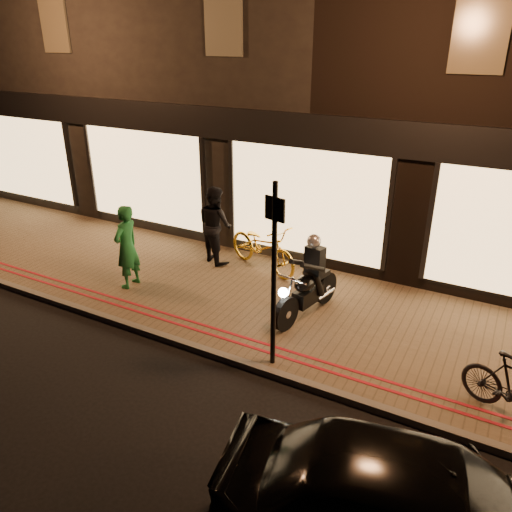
# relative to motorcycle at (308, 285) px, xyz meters

# --- Properties ---
(ground) EXTENTS (90.00, 90.00, 0.00)m
(ground) POSITION_rel_motorcycle_xyz_m (-0.98, -1.92, -0.73)
(ground) COLOR black
(ground) RESTS_ON ground
(sidewalk) EXTENTS (50.00, 4.00, 0.12)m
(sidewalk) POSITION_rel_motorcycle_xyz_m (-0.98, 0.08, -0.67)
(sidewalk) COLOR brown
(sidewalk) RESTS_ON ground
(kerb_stone) EXTENTS (50.00, 0.14, 0.12)m
(kerb_stone) POSITION_rel_motorcycle_xyz_m (-0.98, -1.87, -0.67)
(kerb_stone) COLOR #59544C
(kerb_stone) RESTS_ON ground
(red_kerb_lines) EXTENTS (50.00, 0.26, 0.01)m
(red_kerb_lines) POSITION_rel_motorcycle_xyz_m (-0.98, -1.37, -0.61)
(red_kerb_lines) COLOR maroon
(red_kerb_lines) RESTS_ON sidewalk
(building_row) EXTENTS (48.00, 10.11, 8.50)m
(building_row) POSITION_rel_motorcycle_xyz_m (-0.98, 7.07, 3.51)
(building_row) COLOR black
(building_row) RESTS_ON ground
(motorcycle) EXTENTS (0.70, 1.93, 1.59)m
(motorcycle) POSITION_rel_motorcycle_xyz_m (0.00, 0.00, 0.00)
(motorcycle) COLOR black
(motorcycle) RESTS_ON sidewalk
(sign_post) EXTENTS (0.35, 0.11, 3.00)m
(sign_post) POSITION_rel_motorcycle_xyz_m (0.11, -1.67, 1.06)
(sign_post) COLOR black
(sign_post) RESTS_ON sidewalk
(bicycle_gold) EXTENTS (2.17, 1.40, 1.08)m
(bicycle_gold) POSITION_rel_motorcycle_xyz_m (-1.68, 1.38, -0.08)
(bicycle_gold) COLOR gold
(bicycle_gold) RESTS_ON sidewalk
(person_green) EXTENTS (0.45, 0.66, 1.76)m
(person_green) POSITION_rel_motorcycle_xyz_m (-3.74, -0.68, 0.27)
(person_green) COLOR #1D6E34
(person_green) RESTS_ON sidewalk
(person_dark) EXTENTS (1.07, 0.98, 1.79)m
(person_dark) POSITION_rel_motorcycle_xyz_m (-2.85, 1.27, 0.28)
(person_dark) COLOR black
(person_dark) RESTS_ON sidewalk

